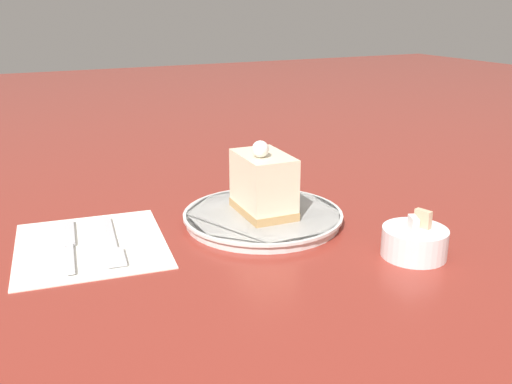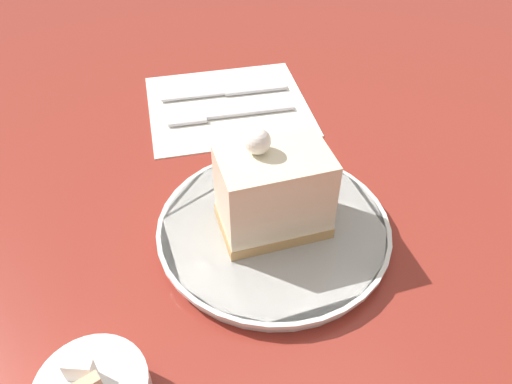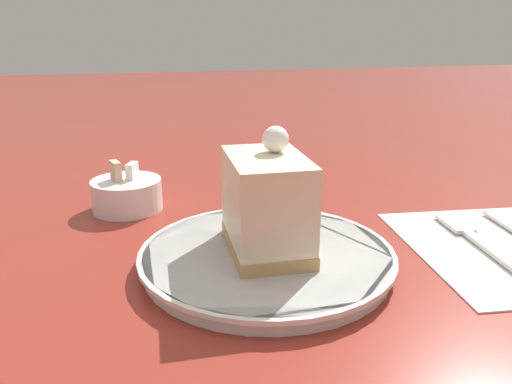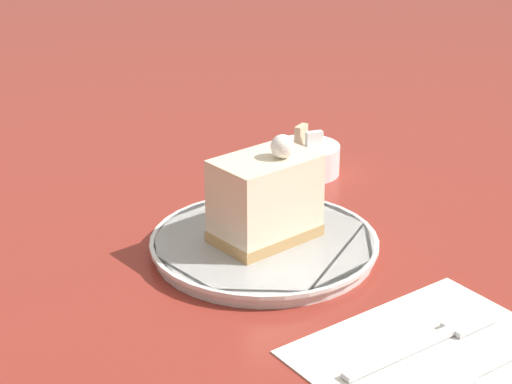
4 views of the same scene
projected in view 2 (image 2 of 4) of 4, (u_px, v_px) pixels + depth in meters
ground_plane at (266, 237)px, 0.48m from camera, size 4.00×4.00×0.00m
plate at (275, 232)px, 0.47m from camera, size 0.22×0.22×0.01m
cake_slice at (274, 193)px, 0.44m from camera, size 0.07×0.10×0.11m
napkin at (228, 105)px, 0.64m from camera, size 0.20×0.22×0.00m
fork at (220, 115)px, 0.62m from camera, size 0.04×0.16×0.00m
knife at (236, 91)px, 0.66m from camera, size 0.03×0.17×0.00m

